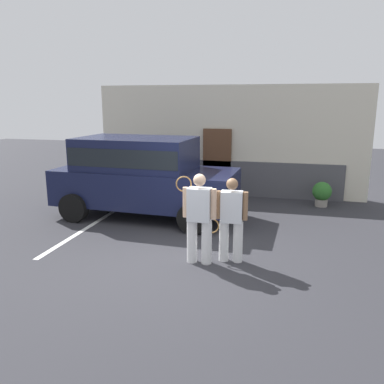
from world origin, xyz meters
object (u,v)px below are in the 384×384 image
(parked_suv, at_px, (142,173))
(tennis_player_man, at_px, (199,217))
(tennis_player_woman, at_px, (231,219))
(potted_plant_by_porch, at_px, (322,193))

(parked_suv, distance_m, tennis_player_man, 3.38)
(tennis_player_woman, relative_size, potted_plant_by_porch, 2.25)
(potted_plant_by_porch, bearing_deg, tennis_player_woman, -112.83)
(tennis_player_woman, height_order, potted_plant_by_porch, tennis_player_woman)
(parked_suv, xyz_separation_m, tennis_player_man, (2.13, -2.62, -0.26))
(tennis_player_woman, distance_m, potted_plant_by_porch, 4.97)
(parked_suv, height_order, potted_plant_by_porch, parked_suv)
(potted_plant_by_porch, bearing_deg, tennis_player_man, -117.40)
(tennis_player_man, bearing_deg, tennis_player_woman, -158.11)
(parked_suv, height_order, tennis_player_man, parked_suv)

